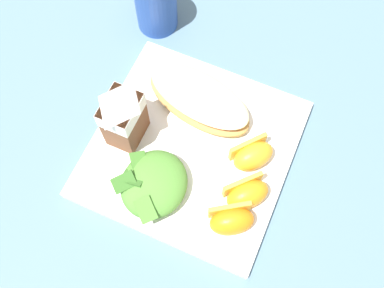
{
  "coord_description": "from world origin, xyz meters",
  "views": [
    {
      "loc": [
        -0.22,
        -0.1,
        0.61
      ],
      "look_at": [
        0.0,
        0.0,
        0.03
      ],
      "focal_mm": 41.42,
      "sensor_mm": 36.0,
      "label": 1
    }
  ],
  "objects_px": {
    "orange_wedge_middle": "(247,194)",
    "drinking_blue_cup": "(156,4)",
    "green_salad_pile": "(154,184)",
    "orange_wedge_front": "(232,220)",
    "milk_carton": "(123,115)",
    "white_plate": "(192,149)",
    "orange_wedge_rear": "(253,155)",
    "cheesy_pizza_bread": "(199,100)"
  },
  "relations": [
    {
      "from": "green_salad_pile",
      "to": "drinking_blue_cup",
      "type": "bearing_deg",
      "value": 24.73
    },
    {
      "from": "drinking_blue_cup",
      "to": "orange_wedge_rear",
      "type": "bearing_deg",
      "value": -127.12
    },
    {
      "from": "milk_carton",
      "to": "orange_wedge_front",
      "type": "relative_size",
      "value": 1.57
    },
    {
      "from": "cheesy_pizza_bread",
      "to": "orange_wedge_rear",
      "type": "height_order",
      "value": "orange_wedge_rear"
    },
    {
      "from": "cheesy_pizza_bread",
      "to": "drinking_blue_cup",
      "type": "relative_size",
      "value": 1.93
    },
    {
      "from": "green_salad_pile",
      "to": "orange_wedge_front",
      "type": "bearing_deg",
      "value": -91.66
    },
    {
      "from": "green_salad_pile",
      "to": "orange_wedge_rear",
      "type": "relative_size",
      "value": 1.57
    },
    {
      "from": "orange_wedge_middle",
      "to": "orange_wedge_rear",
      "type": "xyz_separation_m",
      "value": [
        0.06,
        0.01,
        0.0
      ]
    },
    {
      "from": "cheesy_pizza_bread",
      "to": "milk_carton",
      "type": "xyz_separation_m",
      "value": [
        -0.08,
        0.08,
        0.04
      ]
    },
    {
      "from": "drinking_blue_cup",
      "to": "orange_wedge_front",
      "type": "bearing_deg",
      "value": -138.74
    },
    {
      "from": "orange_wedge_front",
      "to": "drinking_blue_cup",
      "type": "bearing_deg",
      "value": 41.26
    },
    {
      "from": "orange_wedge_front",
      "to": "orange_wedge_rear",
      "type": "height_order",
      "value": "same"
    },
    {
      "from": "cheesy_pizza_bread",
      "to": "orange_wedge_middle",
      "type": "xyz_separation_m",
      "value": [
        -0.11,
        -0.12,
        0.0
      ]
    },
    {
      "from": "drinking_blue_cup",
      "to": "green_salad_pile",
      "type": "bearing_deg",
      "value": -155.27
    },
    {
      "from": "orange_wedge_middle",
      "to": "orange_wedge_rear",
      "type": "relative_size",
      "value": 0.99
    },
    {
      "from": "white_plate",
      "to": "orange_wedge_front",
      "type": "relative_size",
      "value": 4.01
    },
    {
      "from": "white_plate",
      "to": "milk_carton",
      "type": "xyz_separation_m",
      "value": [
        -0.02,
        0.09,
        0.07
      ]
    },
    {
      "from": "cheesy_pizza_bread",
      "to": "orange_wedge_rear",
      "type": "distance_m",
      "value": 0.12
    },
    {
      "from": "milk_carton",
      "to": "orange_wedge_front",
      "type": "xyz_separation_m",
      "value": [
        -0.06,
        -0.19,
        -0.04
      ]
    },
    {
      "from": "orange_wedge_front",
      "to": "orange_wedge_rear",
      "type": "xyz_separation_m",
      "value": [
        0.1,
        0.01,
        0.0
      ]
    },
    {
      "from": "milk_carton",
      "to": "green_salad_pile",
      "type": "bearing_deg",
      "value": -130.17
    },
    {
      "from": "green_salad_pile",
      "to": "orange_wedge_rear",
      "type": "height_order",
      "value": "green_salad_pile"
    },
    {
      "from": "green_salad_pile",
      "to": "drinking_blue_cup",
      "type": "xyz_separation_m",
      "value": [
        0.27,
        0.12,
        0.01
      ]
    },
    {
      "from": "orange_wedge_middle",
      "to": "drinking_blue_cup",
      "type": "distance_m",
      "value": 0.34
    },
    {
      "from": "orange_wedge_rear",
      "to": "drinking_blue_cup",
      "type": "bearing_deg",
      "value": 52.88
    },
    {
      "from": "orange_wedge_rear",
      "to": "drinking_blue_cup",
      "type": "distance_m",
      "value": 0.29
    },
    {
      "from": "orange_wedge_rear",
      "to": "drinking_blue_cup",
      "type": "xyz_separation_m",
      "value": [
        0.18,
        0.23,
        0.01
      ]
    },
    {
      "from": "green_salad_pile",
      "to": "orange_wedge_front",
      "type": "xyz_separation_m",
      "value": [
        -0.0,
        -0.12,
        -0.0
      ]
    },
    {
      "from": "orange_wedge_rear",
      "to": "green_salad_pile",
      "type": "bearing_deg",
      "value": 130.93
    },
    {
      "from": "white_plate",
      "to": "orange_wedge_front",
      "type": "bearing_deg",
      "value": -131.48
    },
    {
      "from": "orange_wedge_front",
      "to": "white_plate",
      "type": "bearing_deg",
      "value": 48.52
    },
    {
      "from": "milk_carton",
      "to": "orange_wedge_rear",
      "type": "distance_m",
      "value": 0.19
    },
    {
      "from": "green_salad_pile",
      "to": "milk_carton",
      "type": "relative_size",
      "value": 0.99
    },
    {
      "from": "orange_wedge_middle",
      "to": "orange_wedge_rear",
      "type": "bearing_deg",
      "value": 13.02
    },
    {
      "from": "white_plate",
      "to": "cheesy_pizza_bread",
      "type": "xyz_separation_m",
      "value": [
        0.07,
        0.02,
        0.03
      ]
    },
    {
      "from": "milk_carton",
      "to": "orange_wedge_middle",
      "type": "xyz_separation_m",
      "value": [
        -0.02,
        -0.19,
        -0.04
      ]
    },
    {
      "from": "milk_carton",
      "to": "drinking_blue_cup",
      "type": "distance_m",
      "value": 0.22
    },
    {
      "from": "orange_wedge_front",
      "to": "drinking_blue_cup",
      "type": "height_order",
      "value": "drinking_blue_cup"
    },
    {
      "from": "cheesy_pizza_bread",
      "to": "orange_wedge_front",
      "type": "height_order",
      "value": "orange_wedge_front"
    },
    {
      "from": "orange_wedge_middle",
      "to": "milk_carton",
      "type": "bearing_deg",
      "value": 83.44
    },
    {
      "from": "orange_wedge_middle",
      "to": "drinking_blue_cup",
      "type": "xyz_separation_m",
      "value": [
        0.23,
        0.25,
        0.01
      ]
    },
    {
      "from": "green_salad_pile",
      "to": "orange_wedge_rear",
      "type": "distance_m",
      "value": 0.14
    }
  ]
}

